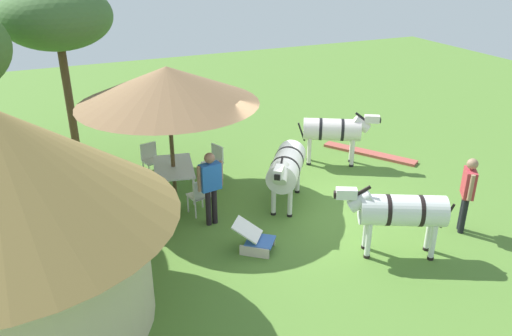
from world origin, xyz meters
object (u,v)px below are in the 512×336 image
at_px(thatched_hut, 10,211).
at_px(zebra_toward_hut, 286,167).
at_px(guest_behind_table, 210,182).
at_px(patio_chair_east_end, 200,194).
at_px(standing_watcher, 468,188).
at_px(patio_dining_table, 173,169).
at_px(guest_beside_umbrella, 128,187).
at_px(zebra_nearest_camera, 334,130).
at_px(striped_lounge_chair, 255,239).
at_px(patio_chair_west_end, 127,191).
at_px(shade_umbrella, 167,85).
at_px(patio_chair_near_hut, 151,158).
at_px(patio_chair_near_lawn, 215,160).
at_px(zebra_by_umbrella, 399,211).
at_px(acacia_tree_far_lawn, 56,17).

height_order(thatched_hut, zebra_toward_hut, thatched_hut).
relative_size(guest_behind_table, zebra_toward_hut, 0.87).
distance_m(patio_chair_east_end, standing_watcher, 5.78).
distance_m(thatched_hut, patio_dining_table, 5.16).
bearing_deg(guest_behind_table, patio_chair_east_end, -89.05).
distance_m(thatched_hut, guest_beside_umbrella, 3.44).
distance_m(guest_behind_table, zebra_nearest_camera, 4.59).
relative_size(thatched_hut, striped_lounge_chair, 5.23).
relative_size(patio_chair_west_end, patio_chair_east_end, 1.00).
relative_size(shade_umbrella, standing_watcher, 2.48).
bearing_deg(patio_chair_west_end, thatched_hut, -53.41).
relative_size(guest_beside_umbrella, striped_lounge_chair, 1.63).
bearing_deg(shade_umbrella, striped_lounge_chair, -165.21).
height_order(guest_behind_table, zebra_toward_hut, guest_behind_table).
distance_m(patio_dining_table, zebra_nearest_camera, 4.59).
bearing_deg(patio_chair_west_end, zebra_nearest_camera, 75.19).
distance_m(patio_chair_near_hut, standing_watcher, 7.79).
bearing_deg(patio_dining_table, patio_chair_near_lawn, -69.50).
height_order(guest_behind_table, standing_watcher, guest_behind_table).
bearing_deg(zebra_by_umbrella, standing_watcher, -59.22).
distance_m(patio_chair_west_end, acacia_tree_far_lawn, 5.14).
height_order(shade_umbrella, patio_chair_near_hut, shade_umbrella).
height_order(guest_behind_table, zebra_nearest_camera, guest_behind_table).
xyz_separation_m(patio_chair_near_hut, guest_beside_umbrella, (-2.41, 1.01, 0.42)).
relative_size(patio_chair_east_end, patio_chair_near_lawn, 1.00).
distance_m(patio_dining_table, acacia_tree_far_lawn, 5.08).
height_order(guest_beside_umbrella, guest_behind_table, guest_behind_table).
xyz_separation_m(patio_chair_east_end, guest_beside_umbrella, (0.13, 1.56, 0.42)).
bearing_deg(guest_behind_table, shade_umbrella, -87.88).
xyz_separation_m(patio_chair_west_end, patio_chair_near_lawn, (0.89, -2.45, 0.00)).
bearing_deg(patio_dining_table, guest_behind_table, -168.64).
xyz_separation_m(patio_chair_east_end, zebra_nearest_camera, (1.31, -4.31, 0.47)).
bearing_deg(patio_chair_west_end, zebra_toward_hut, 51.95).
relative_size(shade_umbrella, striped_lounge_chair, 4.39).
xyz_separation_m(thatched_hut, patio_dining_table, (3.63, -3.38, -1.43)).
xyz_separation_m(patio_dining_table, guest_behind_table, (-1.78, -0.36, 0.36)).
xyz_separation_m(striped_lounge_chair, zebra_by_umbrella, (-1.26, -2.51, 0.72)).
bearing_deg(acacia_tree_far_lawn, patio_chair_west_end, -168.61).
xyz_separation_m(zebra_nearest_camera, zebra_toward_hut, (-1.65, 2.30, -0.02)).
distance_m(guest_beside_umbrella, striped_lounge_chair, 2.97).
distance_m(striped_lounge_chair, zebra_toward_hut, 2.20).
bearing_deg(patio_chair_near_hut, patio_chair_near_lawn, 138.90).
height_order(patio_chair_east_end, zebra_by_umbrella, zebra_by_umbrella).
relative_size(shade_umbrella, patio_dining_table, 2.51).
height_order(patio_dining_table, zebra_nearest_camera, zebra_nearest_camera).
bearing_deg(striped_lounge_chair, zebra_by_umbrella, 101.65).
xyz_separation_m(patio_chair_near_hut, standing_watcher, (-5.51, -5.49, 0.50)).
xyz_separation_m(guest_beside_umbrella, zebra_toward_hut, (-0.47, -3.57, 0.02)).
bearing_deg(zebra_by_umbrella, guest_behind_table, 75.41).
bearing_deg(zebra_toward_hut, zebra_nearest_camera, -108.39).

